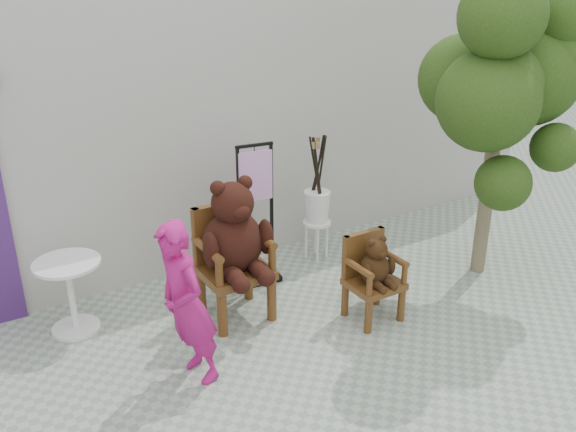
% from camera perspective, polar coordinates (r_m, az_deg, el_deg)
% --- Properties ---
extents(ground_plane, '(60.00, 60.00, 0.00)m').
position_cam_1_polar(ground_plane, '(5.32, 9.48, -14.38)').
color(ground_plane, '#979F8E').
rests_on(ground_plane, ground).
extents(back_wall, '(9.00, 1.00, 3.00)m').
position_cam_1_polar(back_wall, '(7.07, -6.39, 8.77)').
color(back_wall, '#B6B3AA').
rests_on(back_wall, ground).
extents(chair_big, '(0.69, 0.74, 1.41)m').
position_cam_1_polar(chair_big, '(5.66, -5.11, -2.41)').
color(chair_big, '#48290F').
rests_on(chair_big, ground).
extents(chair_small, '(0.48, 0.46, 0.85)m').
position_cam_1_polar(chair_small, '(5.80, 7.97, -4.98)').
color(chair_small, '#48290F').
rests_on(chair_small, ground).
extents(person, '(0.42, 0.57, 1.42)m').
position_cam_1_polar(person, '(4.86, -9.48, -8.16)').
color(person, '#AE156A').
rests_on(person, ground).
extents(cafe_table, '(0.60, 0.60, 0.70)m').
position_cam_1_polar(cafe_table, '(5.92, -19.71, -6.34)').
color(cafe_table, white).
rests_on(cafe_table, ground).
extents(display_stand, '(0.49, 0.40, 1.51)m').
position_cam_1_polar(display_stand, '(6.40, -3.00, -1.28)').
color(display_stand, black).
rests_on(display_stand, ground).
extents(stool_bucket, '(0.32, 0.32, 1.45)m').
position_cam_1_polar(stool_bucket, '(6.86, 2.75, 0.94)').
color(stool_bucket, white).
rests_on(stool_bucket, ground).
extents(tree, '(1.62, 1.47, 3.14)m').
position_cam_1_polar(tree, '(6.22, 19.96, 12.12)').
color(tree, brown).
rests_on(tree, ground).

